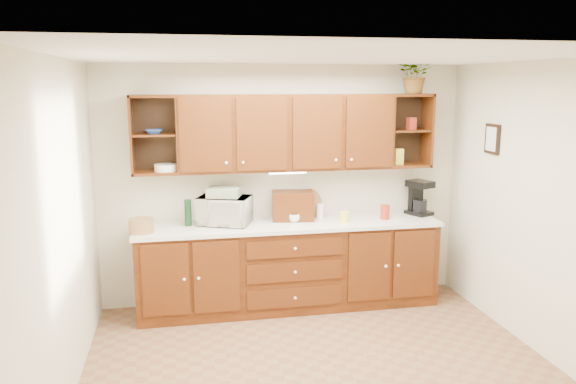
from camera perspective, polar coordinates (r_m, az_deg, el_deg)
name	(u,v)px	position (r m, az deg, el deg)	size (l,w,h in m)	color
floor	(322,371)	(5.00, 3.50, -17.71)	(4.00, 4.00, 0.00)	brown
ceiling	(326,56)	(4.39, 3.91, 13.57)	(4.00, 4.00, 0.00)	white
back_wall	(284,185)	(6.20, -0.43, 0.74)	(4.00, 4.00, 0.00)	beige
left_wall	(61,235)	(4.47, -22.03, -4.08)	(3.50, 3.50, 0.00)	beige
right_wall	(546,212)	(5.38, 24.76, -1.83)	(3.50, 3.50, 0.00)	beige
base_cabinets	(289,267)	(6.12, 0.11, -7.60)	(3.20, 0.60, 0.90)	#321505
countertop	(289,225)	(5.98, 0.13, -3.36)	(3.24, 0.64, 0.04)	silver
upper_cabinets	(287,132)	(5.96, -0.05, 6.09)	(3.20, 0.33, 0.80)	#321505
undercabinet_light	(288,172)	(5.96, -0.04, 1.99)	(0.40, 0.05, 0.03)	white
framed_picture	(492,139)	(6.03, 20.05, 5.08)	(0.03, 0.24, 0.30)	black
wicker_basket	(141,226)	(5.78, -14.67, -3.32)	(0.25, 0.25, 0.14)	olive
microwave	(224,210)	(5.93, -6.49, -1.87)	(0.53, 0.36, 0.30)	silver
towel_stack	(224,192)	(5.89, -6.53, -0.01)	(0.33, 0.24, 0.10)	#D5C664
wine_bottle	(188,213)	(5.92, -10.12, -2.08)	(0.07, 0.07, 0.28)	black
woven_tray	(309,216)	(6.25, 2.17, -2.46)	(0.32, 0.32, 0.02)	olive
bread_box	(293,206)	(6.09, 0.49, -1.40)	(0.44, 0.28, 0.31)	#321505
mug_tree	(298,216)	(6.07, 1.06, -2.48)	(0.27, 0.28, 0.31)	#321505
canister_red	(385,212)	(6.22, 9.82, -2.02)	(0.10, 0.10, 0.16)	#9D2916
canister_white	(320,211)	(6.14, 3.25, -1.99)	(0.08, 0.08, 0.17)	white
canister_yellow	(344,217)	(6.01, 5.74, -2.57)	(0.10, 0.10, 0.12)	yellow
coffee_maker	(419,198)	(6.51, 13.13, -0.60)	(0.30, 0.34, 0.39)	black
bowl_stack	(154,132)	(5.85, -13.49, 5.99)	(0.18, 0.18, 0.04)	#2A499A
plate_stack	(166,168)	(5.87, -12.28, 2.45)	(0.24, 0.24, 0.07)	white
pantry_box_yellow	(398,157)	(6.32, 11.13, 3.56)	(0.10, 0.08, 0.17)	yellow
pantry_box_red	(411,124)	(6.36, 12.42, 6.81)	(0.09, 0.08, 0.13)	#9D2916
potted_plant	(416,75)	(6.30, 12.85, 11.56)	(0.37, 0.32, 0.41)	#999999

